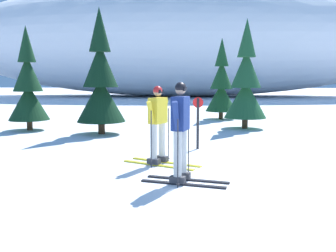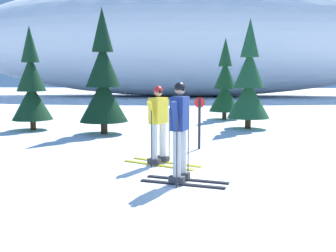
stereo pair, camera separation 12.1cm
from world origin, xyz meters
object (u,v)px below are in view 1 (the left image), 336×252
at_px(pine_tree_center, 221,86).
at_px(pine_tree_center_right, 246,83).
at_px(skier_yellow_jacket, 158,123).
at_px(skier_navy_jacket, 181,130).
at_px(pine_tree_far_left, 28,87).
at_px(trail_marker_post, 198,120).
at_px(pine_tree_center_left, 101,82).

xyz_separation_m(pine_tree_center, pine_tree_center_right, (0.64, -3.18, 0.16)).
bearing_deg(pine_tree_center_right, skier_yellow_jacket, -114.38).
distance_m(pine_tree_center, pine_tree_center_right, 3.25).
bearing_deg(skier_navy_jacket, skier_yellow_jacket, 109.50).
distance_m(skier_navy_jacket, pine_tree_far_left, 8.81).
distance_m(pine_tree_center_right, trail_marker_post, 4.74).
height_order(pine_tree_center, pine_tree_center_right, pine_tree_center_right).
height_order(pine_tree_center_left, pine_tree_center_right, pine_tree_center_left).
bearing_deg(trail_marker_post, pine_tree_far_left, 150.68).
bearing_deg(pine_tree_center_right, pine_tree_center_left, -161.68).
height_order(pine_tree_center, trail_marker_post, pine_tree_center).
relative_size(skier_yellow_jacket, pine_tree_center, 0.49).
xyz_separation_m(pine_tree_center_left, trail_marker_post, (3.20, -2.59, -0.97)).
bearing_deg(pine_tree_center_left, pine_tree_far_left, 164.38).
bearing_deg(skier_navy_jacket, trail_marker_post, 83.39).
relative_size(skier_yellow_jacket, pine_tree_center_left, 0.42).
bearing_deg(trail_marker_post, pine_tree_center_left, 140.99).
bearing_deg(pine_tree_center_left, skier_yellow_jacket, -62.95).
relative_size(skier_yellow_jacket, trail_marker_post, 1.28).
height_order(pine_tree_far_left, pine_tree_center_left, pine_tree_center_left).
height_order(pine_tree_far_left, trail_marker_post, pine_tree_far_left).
bearing_deg(pine_tree_center_right, pine_tree_far_left, -173.57).
relative_size(skier_navy_jacket, pine_tree_center_right, 0.45).
xyz_separation_m(skier_yellow_jacket, pine_tree_center_right, (2.78, 6.14, 0.78)).
distance_m(pine_tree_far_left, pine_tree_center_left, 2.93).
bearing_deg(pine_tree_center, pine_tree_far_left, -150.66).
bearing_deg(pine_tree_center_left, trail_marker_post, -39.01).
xyz_separation_m(pine_tree_far_left, pine_tree_center, (7.25, 4.07, -0.03)).
xyz_separation_m(skier_navy_jacket, pine_tree_center, (1.62, 10.82, 0.56)).
bearing_deg(skier_yellow_jacket, pine_tree_center, 77.04).
height_order(skier_navy_jacket, skier_yellow_jacket, skier_navy_jacket).
xyz_separation_m(skier_navy_jacket, pine_tree_center_right, (2.25, 7.64, 0.72)).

